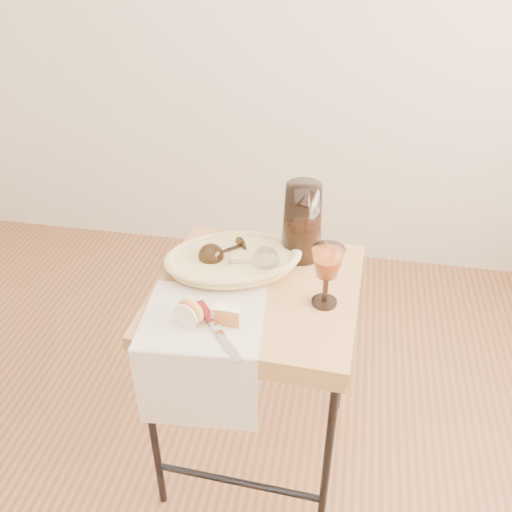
% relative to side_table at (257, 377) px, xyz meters
% --- Properties ---
extents(side_table, '(0.60, 0.60, 0.74)m').
position_rel_side_table_xyz_m(side_table, '(0.00, 0.00, 0.00)').
color(side_table, brown).
rests_on(side_table, floor).
extents(tea_towel, '(0.35, 0.32, 0.01)m').
position_rel_side_table_xyz_m(tea_towel, '(-0.12, -0.16, 0.37)').
color(tea_towel, beige).
rests_on(tea_towel, side_table).
extents(bread_basket, '(0.43, 0.37, 0.06)m').
position_rel_side_table_xyz_m(bread_basket, '(-0.09, 0.07, 0.40)').
color(bread_basket, tan).
rests_on(bread_basket, side_table).
extents(goblet_lying_a, '(0.14, 0.14, 0.08)m').
position_rel_side_table_xyz_m(goblet_lying_a, '(-0.12, 0.09, 0.42)').
color(goblet_lying_a, '#301E11').
rests_on(goblet_lying_a, bread_basket).
extents(goblet_lying_b, '(0.15, 0.11, 0.08)m').
position_rel_side_table_xyz_m(goblet_lying_b, '(-0.03, 0.05, 0.42)').
color(goblet_lying_b, white).
rests_on(goblet_lying_b, bread_basket).
extents(pitcher, '(0.23, 0.28, 0.28)m').
position_rel_side_table_xyz_m(pitcher, '(0.10, 0.19, 0.49)').
color(pitcher, black).
rests_on(pitcher, side_table).
extents(wine_goblet, '(0.11, 0.11, 0.18)m').
position_rel_side_table_xyz_m(wine_goblet, '(0.20, -0.04, 0.46)').
color(wine_goblet, white).
rests_on(wine_goblet, side_table).
extents(apple_half, '(0.09, 0.07, 0.07)m').
position_rel_side_table_xyz_m(apple_half, '(-0.14, -0.19, 0.41)').
color(apple_half, red).
rests_on(apple_half, tea_towel).
extents(apple_wedge, '(0.07, 0.04, 0.05)m').
position_rel_side_table_xyz_m(apple_wedge, '(-0.05, -0.17, 0.40)').
color(apple_wedge, '#FBEBCF').
rests_on(apple_wedge, tea_towel).
extents(table_knife, '(0.17, 0.21, 0.02)m').
position_rel_side_table_xyz_m(table_knife, '(-0.07, -0.21, 0.38)').
color(table_knife, silver).
rests_on(table_knife, tea_towel).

